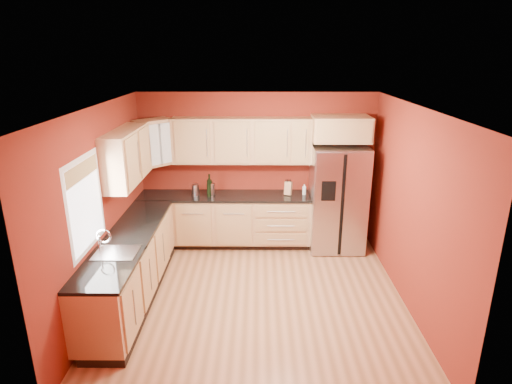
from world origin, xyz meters
TOP-DOWN VIEW (x-y plane):
  - floor at (0.00, 0.00)m, footprint 4.00×4.00m
  - ceiling at (0.00, 0.00)m, footprint 4.00×4.00m
  - wall_back at (0.00, 2.00)m, footprint 4.00×0.04m
  - wall_front at (0.00, -2.00)m, footprint 4.00×0.04m
  - wall_left at (-2.00, 0.00)m, footprint 0.04×4.00m
  - wall_right at (2.00, 0.00)m, footprint 0.04×4.00m
  - base_cabinets_back at (-0.55, 1.70)m, footprint 2.90×0.60m
  - base_cabinets_left at (-1.70, 0.00)m, footprint 0.60×2.80m
  - countertop_back at (-0.55, 1.69)m, footprint 2.90×0.62m
  - countertop_left at (-1.69, 0.00)m, footprint 0.62×2.80m
  - upper_cabinets_back at (-0.25, 1.83)m, footprint 2.30×0.33m
  - upper_cabinets_left at (-1.83, 0.72)m, footprint 0.33×1.35m
  - corner_upper_cabinet at (-1.67, 1.67)m, footprint 0.67×0.67m
  - over_fridge_cabinet at (1.35, 1.70)m, footprint 0.92×0.60m
  - refrigerator at (1.35, 1.62)m, footprint 0.90×0.75m
  - window at (-1.98, -0.50)m, footprint 0.03×0.90m
  - sink_faucet at (-1.69, -0.50)m, footprint 0.50×0.42m
  - canister_left at (-1.03, 1.67)m, footprint 0.15×0.15m
  - canister_right at (-0.78, 1.69)m, footprint 0.14×0.14m
  - wine_bottle_a at (-0.80, 1.67)m, footprint 0.10×0.10m
  - wine_bottle_b at (-0.80, 1.61)m, footprint 0.07×0.07m
  - knife_block at (0.53, 1.72)m, footprint 0.14×0.13m
  - soap_dispenser at (0.80, 1.72)m, footprint 0.07×0.07m

SIDE VIEW (x-z plane):
  - floor at x=0.00m, z-range 0.00..0.00m
  - base_cabinets_back at x=-0.55m, z-range 0.00..0.88m
  - base_cabinets_left at x=-1.70m, z-range 0.00..0.88m
  - refrigerator at x=1.35m, z-range 0.00..1.78m
  - countertop_back at x=-0.55m, z-range 0.88..0.92m
  - countertop_left at x=-1.69m, z-range 0.88..0.92m
  - soap_dispenser at x=0.80m, z-range 0.92..1.10m
  - canister_left at x=-1.03m, z-range 0.92..1.11m
  - canister_right at x=-0.78m, z-range 0.92..1.13m
  - knife_block at x=0.53m, z-range 0.92..1.14m
  - sink_faucet at x=-1.69m, z-range 0.92..1.22m
  - wine_bottle_b at x=-0.80m, z-range 0.92..1.23m
  - wine_bottle_a at x=-0.80m, z-range 0.92..1.29m
  - wall_back at x=0.00m, z-range 0.00..2.60m
  - wall_front at x=0.00m, z-range 0.00..2.60m
  - wall_left at x=-2.00m, z-range 0.00..2.60m
  - wall_right at x=2.00m, z-range 0.00..2.60m
  - window at x=-1.98m, z-range 1.05..2.05m
  - upper_cabinets_back at x=-0.25m, z-range 1.45..2.20m
  - upper_cabinets_left at x=-1.83m, z-range 1.45..2.20m
  - corner_upper_cabinet at x=-1.67m, z-range 1.45..2.20m
  - over_fridge_cabinet at x=1.35m, z-range 1.85..2.25m
  - ceiling at x=0.00m, z-range 2.60..2.60m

